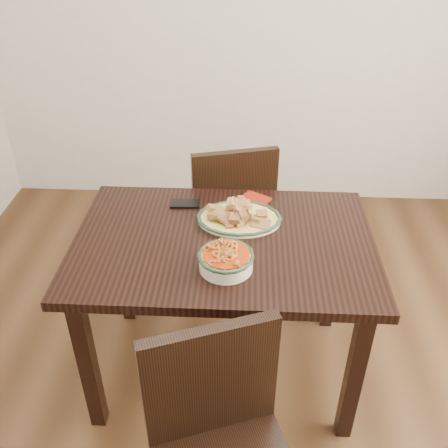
{
  "coord_description": "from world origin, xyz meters",
  "views": [
    {
      "loc": [
        -0.03,
        -1.49,
        1.91
      ],
      "look_at": [
        -0.11,
        0.13,
        0.81
      ],
      "focal_mm": 40.0,
      "sensor_mm": 36.0,
      "label": 1
    }
  ],
  "objects_px": {
    "fish_plate": "(239,212)",
    "noodle_bowl": "(226,258)",
    "chair_far": "(230,210)",
    "smartphone": "(185,204)",
    "chair_near": "(221,445)",
    "dining_table": "(224,259)"
  },
  "relations": [
    {
      "from": "dining_table",
      "to": "noodle_bowl",
      "type": "relative_size",
      "value": 5.75
    },
    {
      "from": "chair_near",
      "to": "smartphone",
      "type": "xyz_separation_m",
      "value": [
        -0.21,
        0.98,
        0.26
      ]
    },
    {
      "from": "dining_table",
      "to": "chair_near",
      "type": "xyz_separation_m",
      "value": [
        0.03,
        -0.72,
        -0.15
      ]
    },
    {
      "from": "dining_table",
      "to": "chair_near",
      "type": "distance_m",
      "value": 0.74
    },
    {
      "from": "fish_plate",
      "to": "dining_table",
      "type": "bearing_deg",
      "value": -112.55
    },
    {
      "from": "chair_far",
      "to": "chair_near",
      "type": "height_order",
      "value": "same"
    },
    {
      "from": "chair_far",
      "to": "fish_plate",
      "type": "relative_size",
      "value": 2.56
    },
    {
      "from": "chair_near",
      "to": "noodle_bowl",
      "type": "xyz_separation_m",
      "value": [
        -0.01,
        0.55,
        0.29
      ]
    },
    {
      "from": "dining_table",
      "to": "fish_plate",
      "type": "distance_m",
      "value": 0.21
    },
    {
      "from": "fish_plate",
      "to": "chair_far",
      "type": "bearing_deg",
      "value": 96.74
    },
    {
      "from": "fish_plate",
      "to": "noodle_bowl",
      "type": "distance_m",
      "value": 0.32
    },
    {
      "from": "chair_far",
      "to": "noodle_bowl",
      "type": "xyz_separation_m",
      "value": [
        0.02,
        -0.79,
        0.29
      ]
    },
    {
      "from": "dining_table",
      "to": "noodle_bowl",
      "type": "bearing_deg",
      "value": -84.51
    },
    {
      "from": "fish_plate",
      "to": "smartphone",
      "type": "height_order",
      "value": "fish_plate"
    },
    {
      "from": "chair_near",
      "to": "fish_plate",
      "type": "xyz_separation_m",
      "value": [
        0.03,
        0.86,
        0.3
      ]
    },
    {
      "from": "noodle_bowl",
      "to": "smartphone",
      "type": "bearing_deg",
      "value": 114.92
    },
    {
      "from": "chair_far",
      "to": "smartphone",
      "type": "bearing_deg",
      "value": 48.14
    },
    {
      "from": "dining_table",
      "to": "chair_far",
      "type": "distance_m",
      "value": 0.63
    },
    {
      "from": "smartphone",
      "to": "chair_far",
      "type": "bearing_deg",
      "value": 61.28
    },
    {
      "from": "chair_near",
      "to": "noodle_bowl",
      "type": "distance_m",
      "value": 0.62
    },
    {
      "from": "smartphone",
      "to": "chair_near",
      "type": "bearing_deg",
      "value": -79.56
    },
    {
      "from": "chair_near",
      "to": "noodle_bowl",
      "type": "height_order",
      "value": "chair_near"
    }
  ]
}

